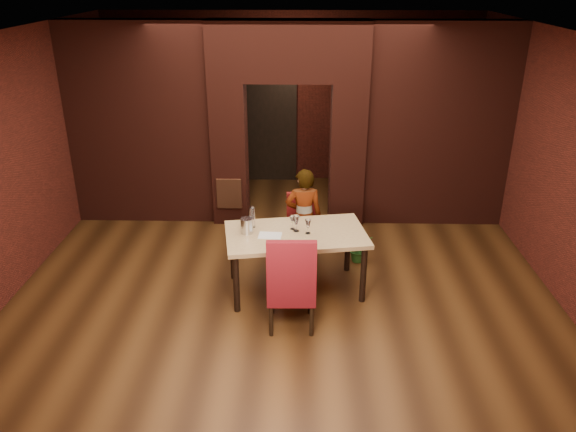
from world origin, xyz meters
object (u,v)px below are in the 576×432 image
object	(u,v)px
chair_near	(291,280)
wine_bucket	(247,226)
wine_glass_a	(293,223)
wine_glass_b	(296,223)
dining_table	(296,261)
person_seated	(304,217)
potted_plant	(359,248)
chair_far	(302,229)
wine_glass_c	(308,227)
water_bottle	(252,217)

from	to	relation	value
chair_near	wine_bucket	bearing A→B (deg)	-54.81
wine_glass_a	wine_glass_b	world-z (taller)	wine_glass_b
dining_table	person_seated	bearing A→B (deg)	72.76
wine_glass_b	wine_bucket	xyz separation A→B (m)	(-0.62, -0.07, -0.01)
dining_table	wine_glass_b	xyz separation A→B (m)	(0.00, 0.05, 0.52)
wine_bucket	potted_plant	distance (m)	1.87
chair_far	chair_near	size ratio (longest dim) A/B	0.80
chair_far	wine_glass_a	bearing A→B (deg)	-101.59
person_seated	wine_glass_c	xyz separation A→B (m)	(0.05, -0.77, 0.21)
chair_far	water_bottle	bearing A→B (deg)	-134.73
wine_glass_b	dining_table	bearing A→B (deg)	-94.28
person_seated	wine_bucket	bearing A→B (deg)	42.81
chair_far	potted_plant	size ratio (longest dim) A/B	2.46
potted_plant	wine_bucket	bearing A→B (deg)	-151.22
wine_glass_b	water_bottle	distance (m)	0.57
wine_bucket	potted_plant	xyz separation A→B (m)	(1.51, 0.83, -0.73)
chair_far	water_bottle	xyz separation A→B (m)	(-0.64, -0.70, 0.49)
wine_glass_a	wine_glass_c	xyz separation A→B (m)	(0.20, -0.12, 0.00)
chair_far	wine_glass_c	distance (m)	0.97
dining_table	chair_far	bearing A→B (deg)	75.07
wine_glass_b	chair_far	bearing A→B (deg)	84.60
dining_table	potted_plant	xyz separation A→B (m)	(0.90, 0.81, -0.22)
wine_glass_a	water_bottle	xyz separation A→B (m)	(-0.52, 0.05, 0.05)
dining_table	water_bottle	world-z (taller)	water_bottle
person_seated	potted_plant	distance (m)	0.95
chair_far	person_seated	xyz separation A→B (m)	(0.02, -0.10, 0.23)
chair_near	potted_plant	xyz separation A→B (m)	(0.94, 1.61, -0.41)
potted_plant	dining_table	bearing A→B (deg)	-137.79
chair_far	person_seated	distance (m)	0.25
person_seated	chair_far	bearing A→B (deg)	-81.74
wine_glass_c	potted_plant	world-z (taller)	wine_glass_c
water_bottle	wine_glass_a	bearing A→B (deg)	-5.32
dining_table	wine_bucket	distance (m)	0.80
chair_near	wine_glass_c	distance (m)	0.86
water_bottle	potted_plant	size ratio (longest dim) A/B	0.74
wine_glass_a	wine_bucket	size ratio (longest dim) A/B	0.92
dining_table	potted_plant	bearing A→B (deg)	32.61
wine_bucket	water_bottle	bearing A→B (deg)	71.57
wine_bucket	chair_near	bearing A→B (deg)	-53.34
dining_table	chair_near	size ratio (longest dim) A/B	1.46
potted_plant	wine_glass_c	bearing A→B (deg)	-131.93
dining_table	chair_far	distance (m)	0.86
dining_table	potted_plant	size ratio (longest dim) A/B	4.50
wine_glass_b	potted_plant	xyz separation A→B (m)	(0.89, 0.76, -0.74)
chair_near	wine_glass_c	world-z (taller)	chair_near
wine_glass_a	wine_bucket	bearing A→B (deg)	-167.49
chair_near	person_seated	xyz separation A→B (m)	(0.14, 1.55, 0.10)
chair_near	wine_glass_c	bearing A→B (deg)	-105.35
wine_glass_a	potted_plant	distance (m)	1.38
chair_near	wine_glass_a	xyz separation A→B (m)	(-0.00, 0.90, 0.31)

